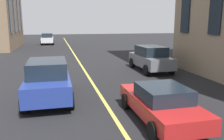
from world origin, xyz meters
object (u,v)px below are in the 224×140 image
at_px(car_white_far, 47,39).
at_px(car_blue_parked_a, 48,80).
at_px(car_red_trailing, 161,103).
at_px(car_grey_oncoming, 151,58).

height_order(car_white_far, car_blue_parked_a, same).
relative_size(car_red_trailing, car_white_far, 0.94).
bearing_deg(car_grey_oncoming, car_blue_parked_a, 125.30).
distance_m(car_grey_oncoming, car_white_far, 26.69).
relative_size(car_grey_oncoming, car_blue_parked_a, 1.00).
bearing_deg(car_white_far, car_grey_oncoming, -161.95).
bearing_deg(car_red_trailing, car_white_far, 8.25).
distance_m(car_red_trailing, car_white_far, 34.52).
bearing_deg(car_blue_parked_a, car_white_far, 1.63).
height_order(car_red_trailing, car_blue_parked_a, car_blue_parked_a).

